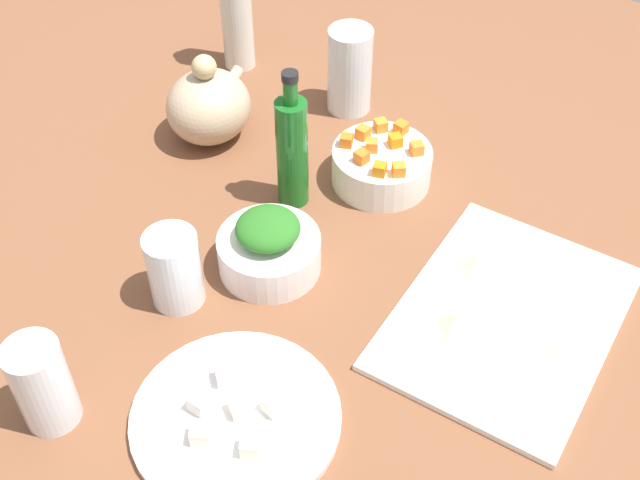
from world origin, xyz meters
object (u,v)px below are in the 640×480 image
Objects in this scene: cutting_board at (506,318)px; drinking_glass_2 at (174,269)px; drinking_glass_1 at (42,384)px; bottle_0 at (236,5)px; plate_tofu at (236,418)px; teapot at (209,105)px; bowl_carrots at (381,166)px; bottle_1 at (292,150)px; drinking_glass_0 at (350,70)px; bowl_greens at (269,253)px.

drinking_glass_2 is at bearing 118.50° from cutting_board.
cutting_board is at bearing -41.71° from drinking_glass_1.
cutting_board is 43.23cm from drinking_glass_2.
bottle_0 is at bearing 21.05° from drinking_glass_1.
teapot reaches higher than plate_tofu.
cutting_board is 37.03cm from plate_tofu.
bowl_carrots reaches higher than cutting_board.
drinking_glass_0 is (24.11, 5.58, -2.05)cm from bottle_1.
plate_tofu is 46.74cm from bowl_carrots.
drinking_glass_0 is 48.63cm from drinking_glass_2.
teapot reaches higher than cutting_board.
plate_tofu is at bearing 147.79° from cutting_board.
bottle_1 reaches higher than plate_tofu.
bowl_greens is at bearing 172.14° from bowl_carrots.
drinking_glass_1 is (-46.37, 1.61, -3.14)cm from bottle_1.
bowl_greens is (-9.33, 30.99, 2.22)cm from cutting_board.
teapot is 20.74cm from bottle_1.
drinking_glass_1 is (-57.22, 10.25, 3.36)cm from bowl_carrots.
drinking_glass_1 is at bearing 179.54° from drinking_glass_2.
bottle_1 reaches higher than cutting_board.
bottle_1 reaches higher than drinking_glass_0.
drinking_glass_1 is at bearing 169.85° from bowl_carrots.
bottle_0 reaches higher than drinking_glass_1.
teapot reaches higher than bowl_greens.
drinking_glass_0 reaches higher than cutting_board.
bottle_1 reaches higher than drinking_glass_1.
drinking_glass_1 is at bearing 121.67° from plate_tofu.
cutting_board is 1.29× the size of bottle_0.
drinking_glass_0 is at bearing 20.49° from plate_tofu.
teapot is at bearing 101.35° from bowl_carrots.
teapot is (8.97, 56.12, 5.45)cm from cutting_board.
plate_tofu is at bearing -121.06° from drinking_glass_2.
bowl_greens is at bearing -157.96° from bottle_1.
plate_tofu is 0.92× the size of bottle_0.
drinking_glass_1 reaches higher than cutting_board.
drinking_glass_2 is at bearing 176.64° from bottle_1.
plate_tofu is at bearing -152.92° from bowl_greens.
bowl_carrots is at bearing 62.06° from cutting_board.
bowl_carrots is at bearing -78.65° from teapot.
plate_tofu is (-31.33, 19.74, 0.10)cm from cutting_board.
bottle_0 is at bearing 70.42° from bowl_carrots.
cutting_board is 32.44cm from bowl_greens.
plate_tofu is 54.56cm from teapot.
drinking_glass_2 reaches higher than plate_tofu.
cutting_board is 2.23× the size of teapot.
bowl_carrots is (14.68, 27.67, 2.33)cm from cutting_board.
drinking_glass_1 is (-70.48, -3.97, -1.10)cm from drinking_glass_0.
drinking_glass_0 is at bearing -36.88° from teapot.
teapot reaches higher than drinking_glass_2.
cutting_board is 2.30× the size of bowl_carrots.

